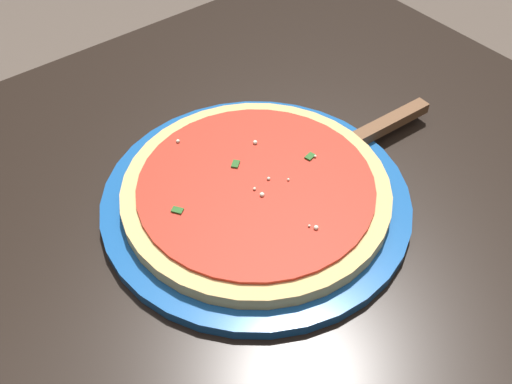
# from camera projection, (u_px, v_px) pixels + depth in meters

# --- Properties ---
(restaurant_table) EXTENTS (1.06, 0.87, 0.77)m
(restaurant_table) POSITION_uv_depth(u_px,v_px,m) (237.00, 302.00, 0.76)
(restaurant_table) COLOR black
(restaurant_table) RESTS_ON ground_plane
(serving_plate) EXTENTS (0.35, 0.35, 0.01)m
(serving_plate) POSITION_uv_depth(u_px,v_px,m) (256.00, 200.00, 0.68)
(serving_plate) COLOR #195199
(serving_plate) RESTS_ON restaurant_table
(pizza) EXTENTS (0.30, 0.30, 0.02)m
(pizza) POSITION_uv_depth(u_px,v_px,m) (256.00, 190.00, 0.67)
(pizza) COLOR #DBB26B
(pizza) RESTS_ON serving_plate
(pizza_server) EXTENTS (0.22, 0.07, 0.01)m
(pizza_server) POSITION_uv_depth(u_px,v_px,m) (364.00, 137.00, 0.74)
(pizza_server) COLOR silver
(pizza_server) RESTS_ON serving_plate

